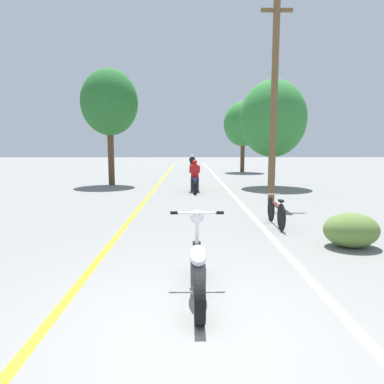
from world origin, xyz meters
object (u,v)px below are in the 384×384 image
Objects in this scene: motorcycle_foreground at (198,265)px; bicycle_parked at (276,212)px; utility_pole at (274,98)px; roadside_tree_right_far at (243,124)px; motorcycle_rider_lead at (195,180)px; motorcycle_rider_far at (192,166)px; roadside_tree_right_near at (273,119)px; roadside_tree_left at (109,103)px.

motorcycle_foreground reaches higher than bicycle_parked.
utility_pole reaches higher than roadside_tree_right_far.
motorcycle_rider_lead is (-2.78, 2.73, -3.20)m from utility_pole.
roadside_tree_right_far is at bearing -3.19° from motorcycle_rider_far.
utility_pole is 5.24m from bicycle_parked.
roadside_tree_left reaches higher than roadside_tree_right_near.
roadside_tree_right_far is 18.66m from bicycle_parked.
roadside_tree_left is 14.69m from motorcycle_foreground.
utility_pole is at bearing -79.31° from motorcycle_rider_far.
roadside_tree_right_far is 22.97m from motorcycle_foreground.
utility_pole is at bearing -37.88° from roadside_tree_left.
roadside_tree_right_near is at bearing -6.93° from roadside_tree_left.
motorcycle_rider_far reaches higher than bicycle_parked.
motorcycle_rider_lead is at bearing -90.17° from motorcycle_rider_far.
motorcycle_rider_far is at bearing 89.49° from motorcycle_foreground.
roadside_tree_right_near is 13.52m from motorcycle_foreground.
bicycle_parked is (2.12, 4.11, -0.07)m from motorcycle_foreground.
motorcycle_foreground is (-2.95, -8.03, -3.31)m from utility_pole.
roadside_tree_left is 2.71× the size of motorcycle_rider_lead.
roadside_tree_right_far is 2.50× the size of motorcycle_rider_lead.
motorcycle_rider_lead is (-3.87, -1.81, -2.82)m from roadside_tree_right_near.
motorcycle_rider_far is at bearing 110.97° from roadside_tree_right_near.
motorcycle_foreground is (-4.03, -12.56, -2.93)m from roadside_tree_right_near.
roadside_tree_left is at bearing -115.89° from motorcycle_rider_far.
roadside_tree_right_far is 3.23× the size of bicycle_parked.
roadside_tree_left is 3.08× the size of motorcycle_foreground.
motorcycle_foreground is at bearing -107.81° from roadside_tree_right_near.
motorcycle_rider_lead is at bearing 106.37° from bicycle_parked.
motorcycle_rider_far is (-3.92, 0.22, -3.22)m from roadside_tree_right_far.
roadside_tree_right_near reaches higher than motorcycle_rider_lead.
roadside_tree_left is 3.50× the size of bicycle_parked.
bicycle_parked is (6.29, -9.45, -3.88)m from roadside_tree_left.
roadside_tree_left reaches higher than motorcycle_rider_lead.
bicycle_parked is (-1.92, -8.45, -3.00)m from roadside_tree_right_near.
utility_pole is at bearing -44.48° from motorcycle_rider_lead.
utility_pole reaches higher than motorcycle_rider_far.
motorcycle_foreground is (-4.12, -22.35, -3.31)m from roadside_tree_right_far.
motorcycle_rider_lead reaches higher than motorcycle_foreground.
motorcycle_foreground is 0.88× the size of motorcycle_rider_lead.
motorcycle_foreground is 4.62m from bicycle_parked.
roadside_tree_left reaches higher than motorcycle_foreground.
motorcycle_rider_lead is at bearing -154.97° from roadside_tree_right_near.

